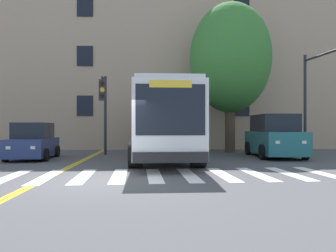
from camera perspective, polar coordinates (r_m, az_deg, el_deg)
ground_plane at (r=10.01m, az=-11.30°, el=-9.40°), size 120.00×120.00×0.00m
crosswalk at (r=10.98m, az=-8.51°, el=-8.56°), size 14.47×3.87×0.01m
lane_line_yellow_inner at (r=25.09m, az=-10.60°, el=-3.80°), size 0.12×36.00×0.01m
lane_line_yellow_outer at (r=25.07m, az=-10.24°, el=-3.80°), size 0.12×36.00×0.01m
city_bus at (r=16.09m, az=-0.84°, el=0.81°), size 3.09×10.69×3.42m
car_navy_near_lane at (r=17.62m, az=-22.43°, el=-2.66°), size 2.18×3.75×1.81m
car_teal_far_lane at (r=18.32m, az=17.98°, el=-1.81°), size 2.47×4.84×2.26m
traffic_light_near_corner at (r=18.33m, az=25.83°, el=6.99°), size 0.75×4.47×5.61m
traffic_light_overhead at (r=17.78m, az=-11.07°, el=4.25°), size 0.58×3.48×4.54m
street_tree_curbside_large at (r=21.48m, az=10.75°, el=11.51°), size 7.09×7.13×9.44m
building_facade at (r=27.87m, az=-1.03°, el=9.23°), size 41.21×9.34×12.28m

